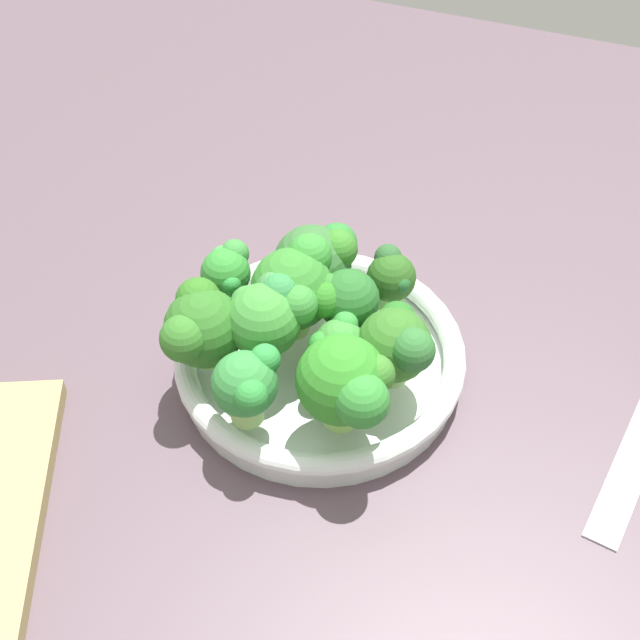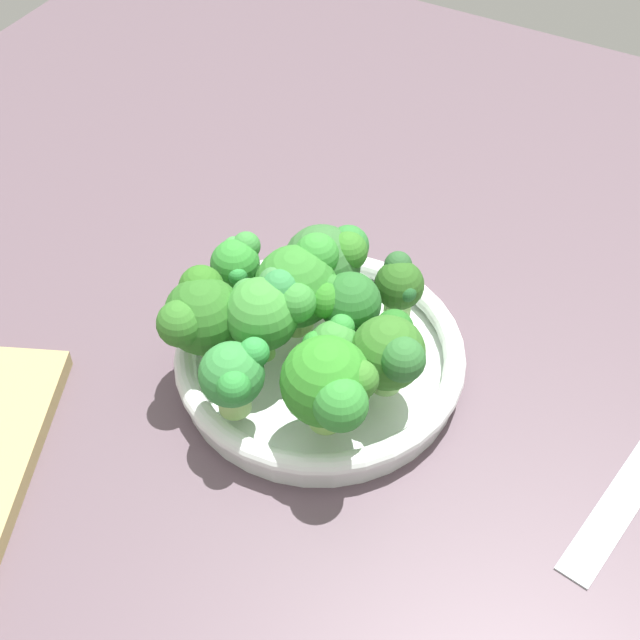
{
  "view_description": "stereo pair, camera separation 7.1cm",
  "coord_description": "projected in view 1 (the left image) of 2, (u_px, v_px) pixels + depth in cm",
  "views": [
    {
      "loc": [
        -43.35,
        -14.39,
        58.02
      ],
      "look_at": [
        2.24,
        2.43,
        6.32
      ],
      "focal_mm": 50.51,
      "sensor_mm": 36.0,
      "label": 1
    },
    {
      "loc": [
        -40.42,
        -20.84,
        58.02
      ],
      "look_at": [
        2.24,
        2.43,
        6.32
      ],
      "focal_mm": 50.51,
      "sensor_mm": 36.0,
      "label": 2
    }
  ],
  "objects": [
    {
      "name": "broccoli_floret_5",
      "position": [
        247.0,
        385.0,
        0.65
      ],
      "size": [
        5.59,
        4.95,
        6.41
      ],
      "color": "#99C96B",
      "rests_on": "bowl"
    },
    {
      "name": "broccoli_floret_4",
      "position": [
        397.0,
        345.0,
        0.68
      ],
      "size": [
        6.66,
        6.31,
        6.72
      ],
      "color": "#89C066",
      "rests_on": "bowl"
    },
    {
      "name": "broccoli_floret_3",
      "position": [
        391.0,
        277.0,
        0.74
      ],
      "size": [
        4.23,
        4.12,
        5.52
      ],
      "color": "#91D36C",
      "rests_on": "bowl"
    },
    {
      "name": "broccoli_floret_0",
      "position": [
        317.0,
        261.0,
        0.74
      ],
      "size": [
        6.89,
        6.78,
        7.28
      ],
      "color": "#8CBF62",
      "rests_on": "bowl"
    },
    {
      "name": "broccoli_floret_9",
      "position": [
        343.0,
        301.0,
        0.71
      ],
      "size": [
        5.26,
        5.43,
        6.74
      ],
      "color": "#95D059",
      "rests_on": "bowl"
    },
    {
      "name": "broccoli_floret_10",
      "position": [
        266.0,
        314.0,
        0.69
      ],
      "size": [
        6.85,
        5.84,
        7.71
      ],
      "color": "#77BC4F",
      "rests_on": "bowl"
    },
    {
      "name": "bowl",
      "position": [
        320.0,
        358.0,
        0.74
      ],
      "size": [
        23.93,
        23.93,
        3.32
      ],
      "color": "white",
      "rests_on": "ground_plane"
    },
    {
      "name": "broccoli_floret_2",
      "position": [
        294.0,
        287.0,
        0.71
      ],
      "size": [
        8.22,
        6.67,
        8.1
      ],
      "color": "#99C767",
      "rests_on": "bowl"
    },
    {
      "name": "broccoli_floret_1",
      "position": [
        201.0,
        326.0,
        0.69
      ],
      "size": [
        7.34,
        6.28,
        7.03
      ],
      "color": "#96D570",
      "rests_on": "bowl"
    },
    {
      "name": "broccoli_floret_6",
      "position": [
        227.0,
        273.0,
        0.73
      ],
      "size": [
        4.78,
        4.12,
        6.13
      ],
      "color": "#7BBC5E",
      "rests_on": "bowl"
    },
    {
      "name": "broccoli_floret_7",
      "position": [
        339.0,
        346.0,
        0.69
      ],
      "size": [
        4.38,
        4.39,
        5.43
      ],
      "color": "#A1C863",
      "rests_on": "bowl"
    },
    {
      "name": "ground_plane",
      "position": [
        338.0,
        408.0,
        0.74
      ],
      "size": [
        130.0,
        130.0,
        2.5
      ],
      "primitive_type": "cube",
      "color": "#584650"
    },
    {
      "name": "broccoli_floret_8",
      "position": [
        347.0,
        384.0,
        0.64
      ],
      "size": [
        7.2,
        7.47,
        8.1
      ],
      "color": "#A1D96A",
      "rests_on": "bowl"
    }
  ]
}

